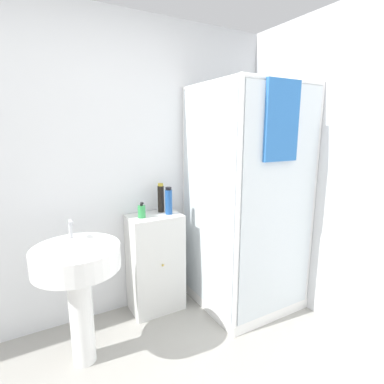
% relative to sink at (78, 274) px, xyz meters
% --- Properties ---
extents(wall_back, '(6.40, 0.06, 2.50)m').
position_rel_sink_xyz_m(wall_back, '(0.21, 0.53, 0.59)').
color(wall_back, silver).
rests_on(wall_back, ground_plane).
extents(shower_enclosure, '(0.83, 0.86, 1.95)m').
position_rel_sink_xyz_m(shower_enclosure, '(1.40, 0.01, -0.11)').
color(shower_enclosure, white).
rests_on(shower_enclosure, ground_plane).
extents(vanity_cabinet, '(0.45, 0.32, 0.87)m').
position_rel_sink_xyz_m(vanity_cabinet, '(0.69, 0.34, -0.22)').
color(vanity_cabinet, silver).
rests_on(vanity_cabinet, ground_plane).
extents(sink, '(0.56, 0.56, 0.98)m').
position_rel_sink_xyz_m(sink, '(0.00, 0.00, 0.00)').
color(sink, white).
rests_on(sink, ground_plane).
extents(soap_dispenser, '(0.06, 0.06, 0.13)m').
position_rel_sink_xyz_m(soap_dispenser, '(0.57, 0.33, 0.27)').
color(soap_dispenser, green).
rests_on(soap_dispenser, vanity_cabinet).
extents(shampoo_bottle_tall_black, '(0.05, 0.05, 0.26)m').
position_rel_sink_xyz_m(shampoo_bottle_tall_black, '(0.78, 0.41, 0.34)').
color(shampoo_bottle_tall_black, black).
rests_on(shampoo_bottle_tall_black, vanity_cabinet).
extents(shampoo_bottle_blue, '(0.06, 0.06, 0.24)m').
position_rel_sink_xyz_m(shampoo_bottle_blue, '(0.81, 0.31, 0.33)').
color(shampoo_bottle_blue, '#1E4C93').
rests_on(shampoo_bottle_blue, vanity_cabinet).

